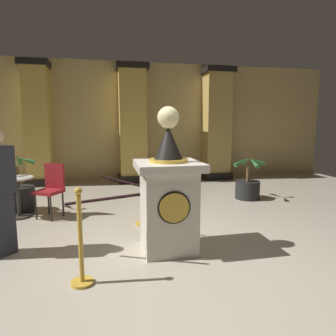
{
  "coord_description": "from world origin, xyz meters",
  "views": [
    {
      "loc": [
        -0.79,
        -3.59,
        1.66
      ],
      "look_at": [
        -0.0,
        0.07,
        1.1
      ],
      "focal_mm": 31.45,
      "sensor_mm": 36.0,
      "label": 1
    }
  ],
  "objects_px": {
    "stanchion_near": "(142,203)",
    "cafe_chair_red": "(51,186)",
    "pedestal_clock": "(168,196)",
    "potted_palm_right": "(248,186)",
    "cafe_table": "(18,192)",
    "potted_palm_left": "(18,196)",
    "stanchion_far": "(81,251)"
  },
  "relations": [
    {
      "from": "stanchion_near",
      "to": "cafe_chair_red",
      "type": "relative_size",
      "value": 1.07
    },
    {
      "from": "potted_palm_right",
      "to": "cafe_chair_red",
      "type": "xyz_separation_m",
      "value": [
        -4.06,
        -0.47,
        0.3
      ]
    },
    {
      "from": "potted_palm_right",
      "to": "cafe_table",
      "type": "distance_m",
      "value": 4.67
    },
    {
      "from": "pedestal_clock",
      "to": "stanchion_near",
      "type": "relative_size",
      "value": 1.83
    },
    {
      "from": "stanchion_far",
      "to": "potted_palm_left",
      "type": "relative_size",
      "value": 0.92
    },
    {
      "from": "pedestal_clock",
      "to": "stanchion_far",
      "type": "distance_m",
      "value": 1.3
    },
    {
      "from": "pedestal_clock",
      "to": "potted_palm_right",
      "type": "relative_size",
      "value": 1.94
    },
    {
      "from": "potted_palm_left",
      "to": "cafe_chair_red",
      "type": "bearing_deg",
      "value": -34.29
    },
    {
      "from": "potted_palm_left",
      "to": "stanchion_near",
      "type": "bearing_deg",
      "value": -28.78
    },
    {
      "from": "stanchion_far",
      "to": "potted_palm_left",
      "type": "bearing_deg",
      "value": 115.02
    },
    {
      "from": "stanchion_near",
      "to": "stanchion_far",
      "type": "bearing_deg",
      "value": -116.32
    },
    {
      "from": "stanchion_far",
      "to": "potted_palm_left",
      "type": "xyz_separation_m",
      "value": [
        -1.37,
        2.94,
        -0.06
      ]
    },
    {
      "from": "potted_palm_right",
      "to": "cafe_table",
      "type": "relative_size",
      "value": 1.33
    },
    {
      "from": "potted_palm_left",
      "to": "cafe_chair_red",
      "type": "xyz_separation_m",
      "value": [
        0.69,
        -0.47,
        0.27
      ]
    },
    {
      "from": "stanchion_far",
      "to": "cafe_table",
      "type": "distance_m",
      "value": 2.86
    },
    {
      "from": "pedestal_clock",
      "to": "stanchion_near",
      "type": "distance_m",
      "value": 1.15
    },
    {
      "from": "cafe_table",
      "to": "cafe_chair_red",
      "type": "bearing_deg",
      "value": -8.19
    },
    {
      "from": "stanchion_near",
      "to": "cafe_chair_red",
      "type": "xyz_separation_m",
      "value": [
        -1.53,
        0.75,
        0.21
      ]
    },
    {
      "from": "stanchion_far",
      "to": "pedestal_clock",
      "type": "bearing_deg",
      "value": 31.73
    },
    {
      "from": "potted_palm_right",
      "to": "cafe_chair_red",
      "type": "distance_m",
      "value": 4.1
    },
    {
      "from": "stanchion_far",
      "to": "cafe_table",
      "type": "bearing_deg",
      "value": 116.47
    },
    {
      "from": "cafe_table",
      "to": "stanchion_near",
      "type": "bearing_deg",
      "value": -21.51
    },
    {
      "from": "stanchion_far",
      "to": "cafe_chair_red",
      "type": "bearing_deg",
      "value": 105.48
    },
    {
      "from": "cafe_table",
      "to": "cafe_chair_red",
      "type": "xyz_separation_m",
      "value": [
        0.59,
        -0.08,
        0.11
      ]
    },
    {
      "from": "pedestal_clock",
      "to": "cafe_table",
      "type": "height_order",
      "value": "pedestal_clock"
    },
    {
      "from": "stanchion_far",
      "to": "potted_palm_right",
      "type": "height_order",
      "value": "stanchion_far"
    },
    {
      "from": "stanchion_far",
      "to": "potted_palm_right",
      "type": "relative_size",
      "value": 1.06
    },
    {
      "from": "stanchion_near",
      "to": "potted_palm_left",
      "type": "height_order",
      "value": "potted_palm_left"
    },
    {
      "from": "stanchion_near",
      "to": "potted_palm_left",
      "type": "relative_size",
      "value": 0.91
    },
    {
      "from": "pedestal_clock",
      "to": "cafe_table",
      "type": "xyz_separation_m",
      "value": [
        -2.33,
        1.9,
        -0.27
      ]
    },
    {
      "from": "potted_palm_left",
      "to": "cafe_chair_red",
      "type": "height_order",
      "value": "potted_palm_left"
    },
    {
      "from": "potted_palm_right",
      "to": "pedestal_clock",
      "type": "bearing_deg",
      "value": -135.42
    }
  ]
}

